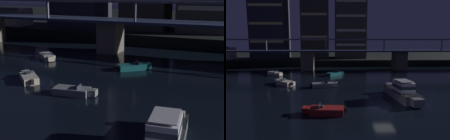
# 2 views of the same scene
# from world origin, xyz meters

# --- Properties ---
(far_riverbank) EXTENTS (240.00, 80.00, 2.20)m
(far_riverbank) POSITION_xyz_m (0.00, 83.67, 1.10)
(far_riverbank) COLOR black
(far_riverbank) RESTS_ON ground
(river_bridge) EXTENTS (90.89, 6.40, 9.38)m
(river_bridge) POSITION_xyz_m (-0.00, 35.66, 4.25)
(river_bridge) COLOR #605B51
(river_bridge) RESTS_ON ground
(waterfront_pavilion) EXTENTS (12.40, 7.40, 4.70)m
(waterfront_pavilion) POSITION_xyz_m (-48.83, 47.58, 4.44)
(waterfront_pavilion) COLOR #B2AD9E
(waterfront_pavilion) RESTS_ON far_riverbank
(cabin_cruiser_near_left) EXTENTS (3.48, 9.30, 2.79)m
(cabin_cruiser_near_left) POSITION_xyz_m (3.88, 4.55, 1.05)
(cabin_cruiser_near_left) COLOR gray
(cabin_cruiser_near_left) RESTS_ON ground
(speedboat_near_center) EXTENTS (4.62, 4.11, 1.16)m
(speedboat_near_center) POSITION_xyz_m (-5.90, 25.13, 0.41)
(speedboat_near_center) COLOR #196066
(speedboat_near_center) RESTS_ON ground
(speedboat_near_right) EXTENTS (5.23, 2.35, 1.16)m
(speedboat_near_right) POSITION_xyz_m (-8.16, 12.27, 0.41)
(speedboat_near_right) COLOR gray
(speedboat_near_right) RESTS_ON ground
(speedboat_mid_center) EXTENTS (4.56, 4.18, 1.16)m
(speedboat_mid_center) POSITION_xyz_m (-21.33, 26.11, 0.41)
(speedboat_mid_center) COLOR beige
(speedboat_mid_center) RESTS_ON ground
(speedboat_mid_right) EXTENTS (4.51, 4.25, 1.16)m
(speedboat_mid_right) POSITION_xyz_m (-15.98, 14.59, 0.41)
(speedboat_mid_right) COLOR beige
(speedboat_mid_right) RESTS_ON ground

